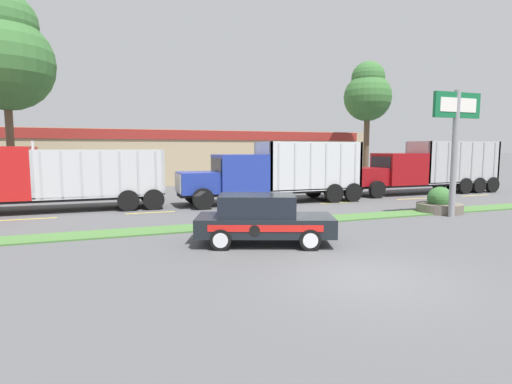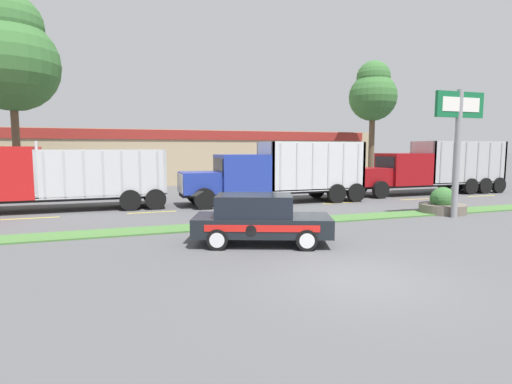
# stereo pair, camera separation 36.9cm
# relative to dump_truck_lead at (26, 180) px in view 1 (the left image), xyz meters

# --- Properties ---
(ground_plane) EXTENTS (600.00, 600.00, 0.00)m
(ground_plane) POSITION_rel_dump_truck_lead_xyz_m (9.74, -14.29, -1.65)
(ground_plane) COLOR #515154
(grass_verge) EXTENTS (120.00, 1.46, 0.06)m
(grass_verge) POSITION_rel_dump_truck_lead_xyz_m (9.74, -6.84, -1.62)
(grass_verge) COLOR #477538
(grass_verge) RESTS_ON ground_plane
(centre_line_3) EXTENTS (2.40, 0.14, 0.01)m
(centre_line_3) POSITION_rel_dump_truck_lead_xyz_m (0.35, -2.11, -1.64)
(centre_line_3) COLOR yellow
(centre_line_3) RESTS_ON ground_plane
(centre_line_4) EXTENTS (2.40, 0.14, 0.01)m
(centre_line_4) POSITION_rel_dump_truck_lead_xyz_m (5.75, -2.11, -1.64)
(centre_line_4) COLOR yellow
(centre_line_4) RESTS_ON ground_plane
(centre_line_5) EXTENTS (2.40, 0.14, 0.01)m
(centre_line_5) POSITION_rel_dump_truck_lead_xyz_m (11.15, -2.11, -1.64)
(centre_line_5) COLOR yellow
(centre_line_5) RESTS_ON ground_plane
(centre_line_6) EXTENTS (2.40, 0.14, 0.01)m
(centre_line_6) POSITION_rel_dump_truck_lead_xyz_m (16.55, -2.11, -1.64)
(centre_line_6) COLOR yellow
(centre_line_6) RESTS_ON ground_plane
(centre_line_7) EXTENTS (2.40, 0.14, 0.01)m
(centre_line_7) POSITION_rel_dump_truck_lead_xyz_m (21.95, -2.11, -1.64)
(centre_line_7) COLOR yellow
(centre_line_7) RESTS_ON ground_plane
(centre_line_8) EXTENTS (2.40, 0.14, 0.01)m
(centre_line_8) POSITION_rel_dump_truck_lead_xyz_m (27.35, -2.11, -1.64)
(centre_line_8) COLOR yellow
(centre_line_8) RESTS_ON ground_plane
(dump_truck_lead) EXTENTS (11.16, 2.70, 3.54)m
(dump_truck_lead) POSITION_rel_dump_truck_lead_xyz_m (0.00, 0.00, 0.00)
(dump_truck_lead) COLOR black
(dump_truck_lead) RESTS_ON ground_plane
(dump_truck_mid) EXTENTS (11.82, 2.66, 3.69)m
(dump_truck_mid) POSITION_rel_dump_truck_lead_xyz_m (24.08, 0.08, -0.05)
(dump_truck_mid) COLOR black
(dump_truck_mid) RESTS_ON ground_plane
(dump_truck_far_right) EXTENTS (10.85, 2.86, 3.57)m
(dump_truck_far_right) POSITION_rel_dump_truck_lead_xyz_m (12.04, -0.75, -0.06)
(dump_truck_far_right) COLOR black
(dump_truck_far_right) RESTS_ON ground_plane
(rally_car) EXTENTS (4.84, 3.27, 1.69)m
(rally_car) POSITION_rel_dump_truck_lead_xyz_m (8.62, -10.17, -0.79)
(rally_car) COLOR black
(rally_car) RESTS_ON ground_plane
(store_sign_post) EXTENTS (2.63, 0.28, 5.81)m
(store_sign_post) POSITION_rel_dump_truck_lead_xyz_m (18.85, -8.20, 2.43)
(store_sign_post) COLOR gray
(store_sign_post) RESTS_ON ground_plane
(stone_planter) EXTENTS (2.18, 2.18, 1.29)m
(stone_planter) POSITION_rel_dump_truck_lead_xyz_m (19.34, -6.99, -1.21)
(stone_planter) COLOR #6B6056
(stone_planter) RESTS_ON ground_plane
(store_building_backdrop) EXTENTS (39.57, 12.10, 4.81)m
(store_building_backdrop) POSITION_rel_dump_truck_lead_xyz_m (8.52, 18.16, 0.76)
(store_building_backdrop) COLOR tan
(store_building_backdrop) RESTS_ON ground_plane
(tree_behind_left) EXTENTS (4.24, 4.24, 10.97)m
(tree_behind_left) POSITION_rel_dump_truck_lead_xyz_m (26.00, 8.59, 6.50)
(tree_behind_left) COLOR brown
(tree_behind_left) RESTS_ON ground_plane
(tree_behind_centre) EXTENTS (5.71, 5.71, 12.65)m
(tree_behind_centre) POSITION_rel_dump_truck_lead_xyz_m (-1.84, 6.44, 7.27)
(tree_behind_centre) COLOR brown
(tree_behind_centre) RESTS_ON ground_plane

